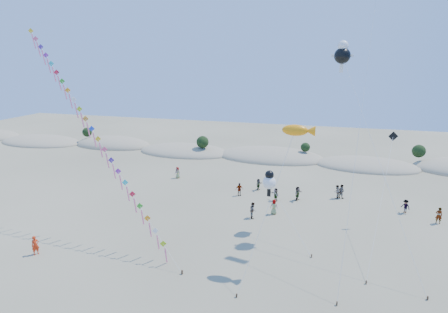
% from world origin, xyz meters
% --- Properties ---
extents(dune_ridge, '(145.30, 11.49, 5.57)m').
position_xyz_m(dune_ridge, '(1.06, 45.14, 0.11)').
color(dune_ridge, tan).
rests_on(dune_ridge, ground).
extents(kite_train, '(21.99, 10.76, 20.58)m').
position_xyz_m(kite_train, '(-12.67, 12.25, 10.72)').
color(kite_train, '#3F2D1E').
rests_on(kite_train, ground).
extents(fish_kite, '(4.74, 6.91, 12.02)m').
position_xyz_m(fish_kite, '(7.34, 11.21, 11.52)').
color(fish_kite, '#3F2D1E').
rests_on(fish_kite, ground).
extents(cartoon_kite_low, '(5.40, 5.34, 6.33)m').
position_xyz_m(cartoon_kite_low, '(4.29, 16.81, 5.22)').
color(cartoon_kite_low, '#3F2D1E').
rests_on(cartoon_kite_low, ground).
extents(cartoon_kite_high, '(8.14, 11.69, 18.72)m').
position_xyz_m(cartoon_kite_high, '(10.40, 19.23, 17.47)').
color(cartoon_kite_high, '#3F2D1E').
rests_on(cartoon_kite_high, ground).
extents(dark_kite, '(3.33, 13.46, 9.84)m').
position_xyz_m(dark_kite, '(15.32, 18.84, 6.75)').
color(dark_kite, '#3F2D1E').
rests_on(dark_kite, ground).
extents(flyer_foreground, '(0.70, 0.77, 1.78)m').
position_xyz_m(flyer_foreground, '(-14.93, 5.96, 0.89)').
color(flyer_foreground, red).
rests_on(flyer_foreground, ground).
extents(beachgoers, '(33.62, 11.65, 1.81)m').
position_xyz_m(beachgoers, '(6.24, 25.34, 0.85)').
color(beachgoers, slate).
rests_on(beachgoers, ground).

